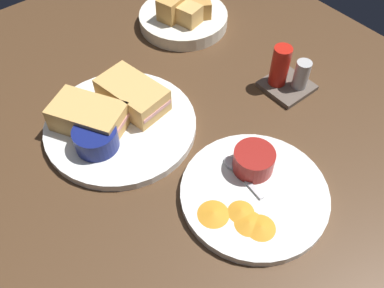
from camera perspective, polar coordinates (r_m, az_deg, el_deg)
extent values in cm
cube|color=#4C331E|center=(80.54, -3.89, 2.52)|extent=(110.00, 110.00, 3.00)
cylinder|color=white|center=(78.43, -9.76, 2.50)|extent=(28.12, 28.12, 1.60)
cube|color=tan|center=(79.17, -8.18, 6.72)|extent=(14.09, 9.67, 4.80)
cube|color=#DB938E|center=(79.17, -8.18, 6.72)|extent=(14.24, 9.11, 0.80)
cube|color=tan|center=(76.78, -14.04, 3.69)|extent=(15.06, 13.04, 4.80)
cube|color=#DB938E|center=(76.78, -14.04, 3.69)|extent=(14.98, 12.64, 0.80)
cylinder|color=navy|center=(73.61, -13.07, 0.78)|extent=(7.72, 7.72, 3.97)
cylinder|color=black|center=(72.43, -13.29, 1.58)|extent=(6.33, 6.33, 0.60)
cube|color=silver|center=(79.17, -7.81, 4.56)|extent=(2.19, 5.52, 0.40)
ellipsoid|color=silver|center=(76.61, -10.50, 2.18)|extent=(2.95, 3.66, 0.80)
cylinder|color=white|center=(69.11, 8.54, -6.78)|extent=(24.30, 24.30, 1.60)
cylinder|color=maroon|center=(69.51, 8.47, -2.26)|extent=(6.92, 6.92, 3.92)
cylinder|color=olive|center=(68.28, 8.62, -1.47)|extent=(5.67, 5.67, 0.60)
cube|color=silver|center=(68.57, 8.18, -5.79)|extent=(5.55, 1.40, 0.40)
ellipsoid|color=silver|center=(70.70, 5.45, -2.62)|extent=(3.42, 2.54, 0.80)
cone|color=orange|center=(65.88, 6.76, -9.15)|extent=(5.02, 5.02, 0.60)
cone|color=orange|center=(65.33, 2.95, -9.48)|extent=(7.20, 7.20, 0.60)
cone|color=orange|center=(64.97, 9.44, -11.18)|extent=(5.96, 5.96, 0.60)
cone|color=orange|center=(65.06, 7.85, -10.65)|extent=(6.50, 6.50, 0.60)
cylinder|color=silver|center=(101.61, -1.19, 16.79)|extent=(20.60, 20.60, 3.00)
cube|color=#C68C42|center=(99.85, 1.11, 18.46)|extent=(7.41, 6.88, 3.83)
cube|color=tan|center=(97.01, -0.72, 17.50)|extent=(6.88, 5.71, 4.14)
cube|color=tan|center=(98.13, -2.79, 18.20)|extent=(5.83, 6.95, 5.07)
cube|color=brown|center=(87.39, 12.89, 7.79)|extent=(9.00, 9.00, 1.00)
cylinder|color=red|center=(84.32, 12.01, 10.47)|extent=(3.60, 3.60, 8.50)
cylinder|color=#B2B2B2|center=(85.26, 14.83, 9.21)|extent=(3.00, 3.00, 6.00)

